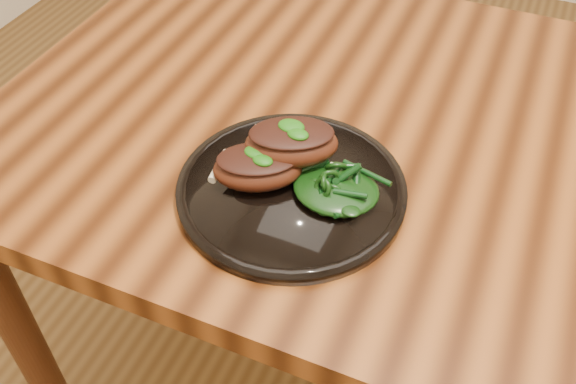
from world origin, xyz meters
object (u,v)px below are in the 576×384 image
object	(u,v)px
plate	(291,189)
greens_heap	(336,185)
desk	(534,208)
lamb_chop_front	(257,167)

from	to	relation	value
plate	greens_heap	size ratio (longest dim) A/B	2.70
desk	lamb_chop_front	xyz separation A→B (m)	(-0.34, -0.20, 0.12)
desk	greens_heap	size ratio (longest dim) A/B	14.80
plate	lamb_chop_front	xyz separation A→B (m)	(-0.04, -0.01, 0.03)
plate	greens_heap	world-z (taller)	greens_heap
greens_heap	lamb_chop_front	bearing A→B (deg)	-171.05
plate	greens_heap	distance (m)	0.06
lamb_chop_front	desk	bearing A→B (deg)	29.94
desk	plate	world-z (taller)	plate
desk	greens_heap	xyz separation A→B (m)	(-0.24, -0.18, 0.12)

